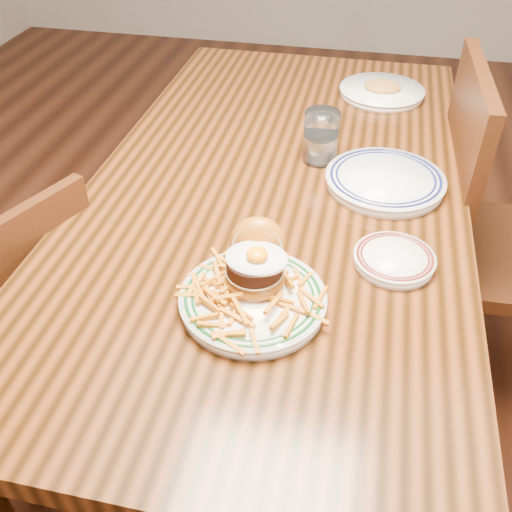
% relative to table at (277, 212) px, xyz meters
% --- Properties ---
extents(floor, '(6.00, 6.00, 0.00)m').
position_rel_table_xyz_m(floor, '(0.00, 0.00, -0.66)').
color(floor, black).
rests_on(floor, ground).
extents(table, '(0.85, 1.60, 0.75)m').
position_rel_table_xyz_m(table, '(0.00, 0.00, 0.00)').
color(table, black).
rests_on(table, floor).
extents(chair_left, '(0.50, 0.50, 0.82)m').
position_rel_table_xyz_m(chair_left, '(-0.57, -0.32, -0.22)').
color(chair_left, '#401D0D').
rests_on(chair_left, floor).
extents(chair_right, '(0.47, 0.47, 0.96)m').
position_rel_table_xyz_m(chair_right, '(0.55, 0.21, -0.15)').
color(chair_right, '#401D0D').
rests_on(chair_right, floor).
extents(main_plate, '(0.26, 0.27, 0.12)m').
position_rel_table_xyz_m(main_plate, '(0.03, -0.40, 0.12)').
color(main_plate, white).
rests_on(main_plate, table).
extents(side_plate, '(0.15, 0.15, 0.02)m').
position_rel_table_xyz_m(side_plate, '(0.27, -0.25, 0.10)').
color(side_plate, white).
rests_on(side_plate, table).
extents(rear_plate, '(0.27, 0.27, 0.03)m').
position_rel_table_xyz_m(rear_plate, '(0.24, 0.03, 0.10)').
color(rear_plate, white).
rests_on(rear_plate, table).
extents(water_glass, '(0.08, 0.08, 0.12)m').
position_rel_table_xyz_m(water_glass, '(0.08, 0.11, 0.14)').
color(water_glass, white).
rests_on(water_glass, table).
extents(far_plate, '(0.25, 0.25, 0.04)m').
position_rel_table_xyz_m(far_plate, '(0.21, 0.52, 0.10)').
color(far_plate, white).
rests_on(far_plate, table).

